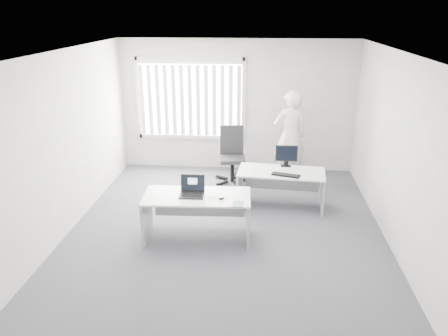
# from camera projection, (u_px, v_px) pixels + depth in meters

# --- Properties ---
(ground) EXTENTS (6.00, 6.00, 0.00)m
(ground) POSITION_uv_depth(u_px,v_px,m) (226.00, 232.00, 7.00)
(ground) COLOR #54545B
(ground) RESTS_ON ground
(wall_back) EXTENTS (5.00, 0.02, 2.80)m
(wall_back) POSITION_uv_depth(u_px,v_px,m) (237.00, 106.00, 9.32)
(wall_back) COLOR silver
(wall_back) RESTS_ON ground
(wall_front) EXTENTS (5.00, 0.02, 2.80)m
(wall_front) POSITION_uv_depth(u_px,v_px,m) (197.00, 255.00, 3.71)
(wall_front) COLOR silver
(wall_front) RESTS_ON ground
(wall_left) EXTENTS (0.02, 6.00, 2.80)m
(wall_left) POSITION_uv_depth(u_px,v_px,m) (64.00, 144.00, 6.72)
(wall_left) COLOR silver
(wall_left) RESTS_ON ground
(wall_right) EXTENTS (0.02, 6.00, 2.80)m
(wall_right) POSITION_uv_depth(u_px,v_px,m) (398.00, 153.00, 6.31)
(wall_right) COLOR silver
(wall_right) RESTS_ON ground
(ceiling) EXTENTS (5.00, 6.00, 0.02)m
(ceiling) POSITION_uv_depth(u_px,v_px,m) (226.00, 52.00, 6.03)
(ceiling) COLOR silver
(ceiling) RESTS_ON wall_back
(window) EXTENTS (2.32, 0.06, 1.76)m
(window) POSITION_uv_depth(u_px,v_px,m) (190.00, 99.00, 9.31)
(window) COLOR silver
(window) RESTS_ON wall_back
(blinds) EXTENTS (2.20, 0.10, 1.50)m
(blinds) POSITION_uv_depth(u_px,v_px,m) (190.00, 101.00, 9.27)
(blinds) COLOR white
(blinds) RESTS_ON wall_back
(desk_near) EXTENTS (1.64, 0.82, 0.73)m
(desk_near) POSITION_uv_depth(u_px,v_px,m) (197.00, 208.00, 6.62)
(desk_near) COLOR white
(desk_near) RESTS_ON ground
(desk_far) EXTENTS (1.56, 0.83, 0.69)m
(desk_far) POSITION_uv_depth(u_px,v_px,m) (281.00, 181.00, 7.71)
(desk_far) COLOR white
(desk_far) RESTS_ON ground
(office_chair) EXTENTS (0.73, 0.73, 1.14)m
(office_chair) POSITION_uv_depth(u_px,v_px,m) (232.00, 165.00, 8.93)
(office_chair) COLOR black
(office_chair) RESTS_ON ground
(person) EXTENTS (0.80, 0.65, 1.89)m
(person) POSITION_uv_depth(u_px,v_px,m) (290.00, 137.00, 8.76)
(person) COLOR silver
(person) RESTS_ON ground
(laptop) EXTENTS (0.37, 0.33, 0.28)m
(laptop) POSITION_uv_depth(u_px,v_px,m) (191.00, 187.00, 6.47)
(laptop) COLOR black
(laptop) RESTS_ON desk_near
(paper_sheet) EXTENTS (0.39, 0.35, 0.00)m
(paper_sheet) POSITION_uv_depth(u_px,v_px,m) (217.00, 198.00, 6.45)
(paper_sheet) COLOR white
(paper_sheet) RESTS_ON desk_near
(mouse) EXTENTS (0.07, 0.10, 0.04)m
(mouse) POSITION_uv_depth(u_px,v_px,m) (221.00, 197.00, 6.43)
(mouse) COLOR silver
(mouse) RESTS_ON paper_sheet
(booklet) EXTENTS (0.16, 0.22, 0.01)m
(booklet) POSITION_uv_depth(u_px,v_px,m) (238.00, 204.00, 6.25)
(booklet) COLOR silver
(booklet) RESTS_ON desk_near
(keyboard) EXTENTS (0.51, 0.30, 0.02)m
(keyboard) POSITION_uv_depth(u_px,v_px,m) (286.00, 175.00, 7.44)
(keyboard) COLOR black
(keyboard) RESTS_ON desk_far
(monitor) EXTENTS (0.39, 0.12, 0.39)m
(monitor) POSITION_uv_depth(u_px,v_px,m) (286.00, 156.00, 7.82)
(monitor) COLOR black
(monitor) RESTS_ON desk_far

